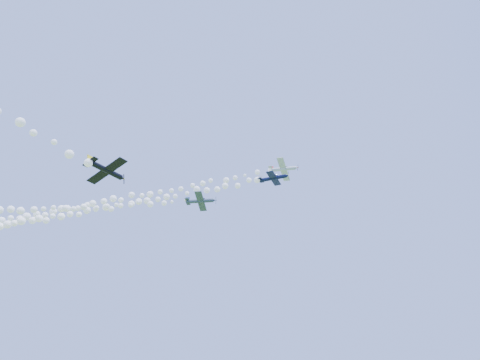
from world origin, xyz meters
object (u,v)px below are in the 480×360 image
at_px(plane_navy, 274,178).
at_px(plane_grey, 201,201).
at_px(plane_black, 107,170).
at_px(plane_white, 283,169).

relative_size(plane_navy, plane_grey, 1.02).
bearing_deg(plane_grey, plane_navy, -6.22).
xyz_separation_m(plane_grey, plane_black, (-0.47, -26.77, -6.72)).
relative_size(plane_white, plane_navy, 0.98).
relative_size(plane_white, plane_black, 0.94).
xyz_separation_m(plane_navy, plane_black, (-16.05, -31.17, -10.65)).
bearing_deg(plane_white, plane_grey, -158.09).
distance_m(plane_navy, plane_grey, 16.66).
bearing_deg(plane_white, plane_black, -122.65).
bearing_deg(plane_grey, plane_black, -112.99).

